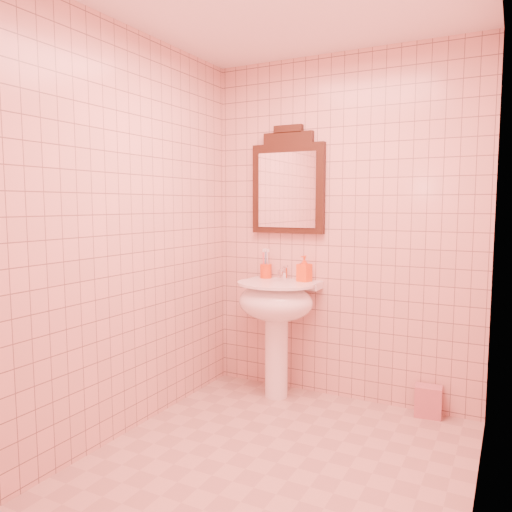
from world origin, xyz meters
The scene contains 8 objects.
floor centered at (0.00, 0.00, 0.00)m, with size 2.20×2.20×0.00m, color tan.
back_wall centered at (0.00, 1.10, 1.25)m, with size 2.00×0.02×2.50m, color #D19F92.
pedestal_sink centered at (-0.42, 0.87, 0.66)m, with size 0.58×0.58×0.86m.
faucet centered at (-0.42, 1.01, 0.92)m, with size 0.04×0.16×0.11m.
mirror centered at (-0.42, 1.07, 1.58)m, with size 0.58×0.06×0.80m.
toothbrush_cup centered at (-0.58, 1.03, 0.92)m, with size 0.09×0.09×0.20m.
soap_dispenser centered at (-0.25, 1.01, 0.96)m, with size 0.09×0.09×0.19m, color #EC4A13.
towel centered at (0.65, 1.03, 0.11)m, with size 0.17×0.12×0.21m, color #BF7079.
Camera 1 is at (1.11, -2.39, 1.43)m, focal length 35.00 mm.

